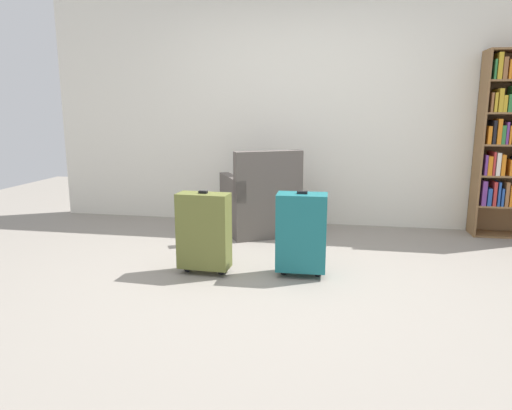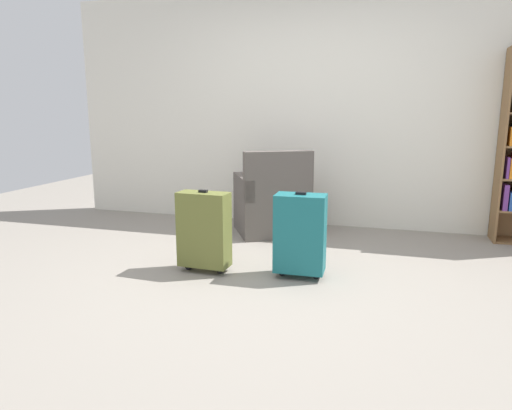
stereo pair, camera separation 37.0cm
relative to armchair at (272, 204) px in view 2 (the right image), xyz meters
The scene contains 6 objects.
ground_plane 1.55m from the armchair, 78.34° to the right, with size 10.09×10.09×0.00m, color gray.
back_wall 1.18m from the armchair, 62.15° to the left, with size 5.77×0.10×2.60m, color silver.
armchair is the anchor object (origin of this frame).
mug 0.55m from the armchair, ahead, with size 0.12×0.08×0.10m.
suitcase_olive 1.34m from the armchair, 99.84° to the right, with size 0.42×0.21×0.68m.
suitcase_teal 1.35m from the armchair, 66.43° to the right, with size 0.39×0.23×0.68m.
Camera 2 is at (0.87, -3.18, 1.29)m, focal length 32.48 mm.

